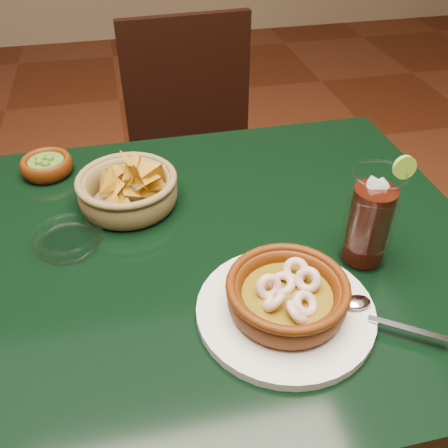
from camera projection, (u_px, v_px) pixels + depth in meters
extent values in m
cube|color=black|center=(142.00, 265.00, 0.85)|extent=(1.20, 0.80, 0.04)
cylinder|color=black|center=(332.00, 253.00, 1.44)|extent=(0.06, 0.06, 0.71)
cube|color=black|center=(204.00, 184.00, 1.56)|extent=(0.44, 0.44, 0.04)
cylinder|color=black|center=(164.00, 285.00, 1.52)|extent=(0.04, 0.04, 0.45)
cylinder|color=black|center=(274.00, 263.00, 1.60)|extent=(0.04, 0.04, 0.45)
cylinder|color=black|center=(145.00, 217.00, 1.79)|extent=(0.04, 0.04, 0.45)
cylinder|color=black|center=(240.00, 200.00, 1.87)|extent=(0.04, 0.04, 0.45)
cube|color=black|center=(187.00, 88.00, 1.55)|extent=(0.40, 0.05, 0.44)
cylinder|color=silver|center=(285.00, 311.00, 0.73)|extent=(0.26, 0.26, 0.01)
cylinder|color=#451A04|center=(286.00, 306.00, 0.73)|extent=(0.15, 0.15, 0.01)
torus|color=#451A04|center=(287.00, 296.00, 0.71)|extent=(0.20, 0.20, 0.04)
torus|color=#451A04|center=(288.00, 286.00, 0.70)|extent=(0.18, 0.18, 0.01)
cylinder|color=#624B0C|center=(287.00, 295.00, 0.71)|extent=(0.13, 0.13, 0.01)
torus|color=beige|center=(308.00, 280.00, 0.72)|extent=(0.04, 0.05, 0.05)
torus|color=beige|center=(296.00, 270.00, 0.73)|extent=(0.06, 0.05, 0.04)
torus|color=beige|center=(282.00, 284.00, 0.72)|extent=(0.04, 0.04, 0.04)
torus|color=beige|center=(269.00, 287.00, 0.71)|extent=(0.05, 0.04, 0.04)
torus|color=beige|center=(274.00, 301.00, 0.69)|extent=(0.05, 0.04, 0.05)
torus|color=beige|center=(297.00, 312.00, 0.68)|extent=(0.04, 0.05, 0.04)
torus|color=beige|center=(305.00, 304.00, 0.69)|extent=(0.06, 0.05, 0.04)
cube|color=silver|center=(409.00, 329.00, 0.69)|extent=(0.10, 0.07, 0.00)
ellipsoid|color=silver|center=(357.00, 302.00, 0.73)|extent=(0.04, 0.03, 0.01)
cylinder|color=olive|center=(130.00, 203.00, 0.95)|extent=(0.16, 0.16, 0.01)
torus|color=olive|center=(128.00, 192.00, 0.94)|extent=(0.22, 0.22, 0.06)
torus|color=olive|center=(126.00, 179.00, 0.92)|extent=(0.19, 0.19, 0.01)
cone|color=#B17716|center=(123.00, 188.00, 0.91)|extent=(0.05, 0.08, 0.09)
cone|color=#B17716|center=(121.00, 182.00, 0.95)|extent=(0.10, 0.02, 0.10)
cone|color=#B17716|center=(130.00, 176.00, 0.93)|extent=(0.06, 0.07, 0.09)
cone|color=#B17716|center=(131.00, 161.00, 0.93)|extent=(0.07, 0.10, 0.07)
cone|color=#B17716|center=(116.00, 197.00, 0.90)|extent=(0.07, 0.08, 0.06)
cone|color=#B17716|center=(106.00, 185.00, 0.93)|extent=(0.06, 0.08, 0.09)
cone|color=#B17716|center=(137.00, 171.00, 0.93)|extent=(0.05, 0.06, 0.08)
cone|color=#B17716|center=(155.00, 176.00, 0.92)|extent=(0.09, 0.03, 0.09)
cone|color=#B17716|center=(124.00, 173.00, 0.97)|extent=(0.06, 0.08, 0.07)
cone|color=#B17716|center=(153.00, 181.00, 0.93)|extent=(0.06, 0.08, 0.08)
cone|color=#B17716|center=(137.00, 176.00, 0.92)|extent=(0.04, 0.08, 0.08)
cone|color=#B17716|center=(136.00, 169.00, 0.92)|extent=(0.07, 0.06, 0.07)
cone|color=#B17716|center=(152.00, 189.00, 0.94)|extent=(0.09, 0.05, 0.07)
cone|color=#B17716|center=(118.00, 170.00, 0.95)|extent=(0.08, 0.08, 0.03)
cone|color=#B17716|center=(148.00, 170.00, 0.92)|extent=(0.10, 0.08, 0.06)
cone|color=#B17716|center=(147.00, 177.00, 0.92)|extent=(0.08, 0.10, 0.06)
cone|color=#B17716|center=(129.00, 190.00, 0.92)|extent=(0.08, 0.10, 0.06)
cone|color=#B17716|center=(113.00, 182.00, 0.90)|extent=(0.05, 0.08, 0.09)
cylinder|color=#451A04|center=(49.00, 172.00, 1.04)|extent=(0.09, 0.09, 0.01)
torus|color=#451A04|center=(47.00, 165.00, 1.03)|extent=(0.12, 0.12, 0.04)
cylinder|color=#2E5414|center=(46.00, 163.00, 1.03)|extent=(0.07, 0.07, 0.01)
sphere|color=#2E5414|center=(50.00, 159.00, 1.03)|extent=(0.02, 0.02, 0.02)
sphere|color=#2E5414|center=(40.00, 159.00, 1.03)|extent=(0.02, 0.02, 0.02)
sphere|color=#2E5414|center=(39.00, 162.00, 1.01)|extent=(0.02, 0.02, 0.02)
sphere|color=#2E5414|center=(41.00, 159.00, 1.03)|extent=(0.02, 0.02, 0.02)
sphere|color=#2E5414|center=(46.00, 164.00, 1.01)|extent=(0.02, 0.02, 0.02)
cylinder|color=white|center=(361.00, 257.00, 0.83)|extent=(0.08, 0.08, 0.01)
torus|color=white|center=(370.00, 218.00, 0.78)|extent=(0.17, 0.17, 0.09)
cylinder|color=black|center=(369.00, 225.00, 0.79)|extent=(0.07, 0.07, 0.14)
cube|color=silver|center=(381.00, 201.00, 0.76)|extent=(0.03, 0.02, 0.03)
cube|color=silver|center=(374.00, 185.00, 0.76)|extent=(0.03, 0.03, 0.03)
cube|color=silver|center=(375.00, 201.00, 0.75)|extent=(0.03, 0.03, 0.03)
cube|color=silver|center=(377.00, 194.00, 0.77)|extent=(0.03, 0.03, 0.03)
cube|color=silver|center=(381.00, 186.00, 0.76)|extent=(0.03, 0.03, 0.03)
torus|color=white|center=(380.00, 174.00, 0.73)|extent=(0.08, 0.08, 0.00)
cylinder|color=#74AA28|center=(404.00, 167.00, 0.73)|extent=(0.04, 0.01, 0.04)
cylinder|color=white|center=(69.00, 243.00, 0.86)|extent=(0.11, 0.11, 0.01)
torus|color=white|center=(67.00, 238.00, 0.85)|extent=(0.13, 0.13, 0.03)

